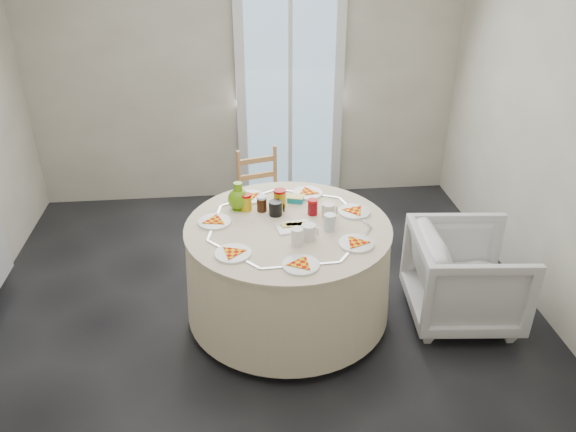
{
  "coord_description": "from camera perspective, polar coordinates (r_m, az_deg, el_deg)",
  "views": [
    {
      "loc": [
        -0.14,
        -3.18,
        2.54
      ],
      "look_at": [
        0.19,
        0.01,
        0.8
      ],
      "focal_mm": 35.0,
      "sensor_mm": 36.0,
      "label": 1
    }
  ],
  "objects": [
    {
      "name": "wooden_chair",
      "position": [
        4.67,
        -2.56,
        2.17
      ],
      "size": [
        0.45,
        0.44,
        0.84
      ],
      "primitive_type": null,
      "rotation": [
        0.0,
        0.0,
        0.25
      ],
      "color": "#B39347",
      "rests_on": "floor"
    },
    {
      "name": "floor",
      "position": [
        4.07,
        -2.63,
        -10.18
      ],
      "size": [
        4.0,
        4.0,
        0.0
      ],
      "primitive_type": "plane",
      "color": "black",
      "rests_on": "ground"
    },
    {
      "name": "mugs_glasses",
      "position": [
        3.68,
        1.66,
        0.47
      ],
      "size": [
        0.87,
        0.87,
        0.12
      ],
      "primitive_type": null,
      "rotation": [
        0.0,
        0.0,
        0.36
      ],
      "color": "gray",
      "rests_on": "table"
    },
    {
      "name": "butter_tub",
      "position": [
        3.96,
        0.77,
        2.19
      ],
      "size": [
        0.13,
        0.11,
        0.05
      ],
      "primitive_type": "cube",
      "rotation": [
        0.0,
        0.0,
        -0.29
      ],
      "color": "#0B82A0",
      "rests_on": "table"
    },
    {
      "name": "wall_right",
      "position": [
        4.02,
        26.91,
        7.43
      ],
      "size": [
        0.02,
        4.0,
        2.6
      ],
      "primitive_type": "cube",
      "color": "#BCB5A3",
      "rests_on": "floor"
    },
    {
      "name": "place_settings",
      "position": [
        3.66,
        -0.0,
        -0.41
      ],
      "size": [
        1.45,
        1.45,
        0.02
      ],
      "primitive_type": null,
      "rotation": [
        0.0,
        0.0,
        -0.25
      ],
      "color": "white",
      "rests_on": "table"
    },
    {
      "name": "green_pitcher",
      "position": [
        3.84,
        -5.09,
        2.61
      ],
      "size": [
        0.17,
        0.17,
        0.19
      ],
      "primitive_type": null,
      "rotation": [
        0.0,
        0.0,
        0.16
      ],
      "color": "#5D990E",
      "rests_on": "table"
    },
    {
      "name": "glass_door",
      "position": [
        5.36,
        0.18,
        12.36
      ],
      "size": [
        1.0,
        0.08,
        2.1
      ],
      "primitive_type": "cube",
      "color": "silver",
      "rests_on": "floor"
    },
    {
      "name": "wall_back",
      "position": [
        5.32,
        -4.31,
        14.94
      ],
      "size": [
        4.0,
        0.02,
        2.6
      ],
      "primitive_type": "cube",
      "color": "#BCB5A3",
      "rests_on": "floor"
    },
    {
      "name": "armchair",
      "position": [
        4.04,
        17.69,
        -5.23
      ],
      "size": [
        0.73,
        0.77,
        0.74
      ],
      "primitive_type": "imported",
      "rotation": [
        0.0,
        0.0,
        1.48
      ],
      "color": "silver",
      "rests_on": "floor"
    },
    {
      "name": "cheese_platter",
      "position": [
        3.63,
        0.72,
        -0.63
      ],
      "size": [
        0.26,
        0.19,
        0.03
      ],
      "primitive_type": null,
      "rotation": [
        0.0,
        0.0,
        0.18
      ],
      "color": "white",
      "rests_on": "table"
    },
    {
      "name": "table",
      "position": [
        3.87,
        -0.0,
        -5.54
      ],
      "size": [
        1.4,
        1.4,
        0.71
      ],
      "primitive_type": "cylinder",
      "color": "beige",
      "rests_on": "floor"
    },
    {
      "name": "jar_cluster",
      "position": [
        3.8,
        -1.07,
        1.59
      ],
      "size": [
        0.56,
        0.38,
        0.15
      ],
      "primitive_type": null,
      "rotation": [
        0.0,
        0.0,
        0.26
      ],
      "color": "#A55812",
      "rests_on": "table"
    }
  ]
}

